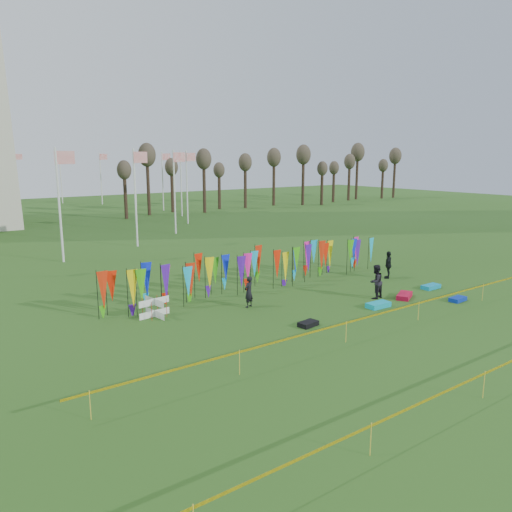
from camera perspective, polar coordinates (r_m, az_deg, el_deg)
ground at (r=23.31m, az=10.06°, el=-7.33°), size 160.00×160.00×0.00m
banner_row at (r=28.16m, az=0.43°, el=-1.10°), size 18.64×0.64×2.21m
caution_tape_near at (r=21.71m, az=13.34°, el=-6.72°), size 26.00×0.02×0.90m
caution_tape_far at (r=18.69m, az=27.26°, el=-10.70°), size 26.00×0.02×0.90m
tree_line at (r=76.27m, az=3.17°, el=10.41°), size 53.92×1.92×7.84m
box_kite at (r=23.85m, az=-11.53°, el=-5.80°), size 0.82×0.82×0.91m
person_left at (r=24.79m, az=-0.84°, el=-4.11°), size 0.69×0.59×1.58m
person_mid at (r=27.02m, az=13.52°, el=-2.86°), size 0.95×0.66×1.82m
person_right at (r=31.66m, az=14.88°, el=-0.98°), size 1.13×1.06×1.70m
kite_bag_turquoise at (r=25.67m, az=13.80°, el=-5.44°), size 1.25×0.65×0.25m
kite_bag_blue at (r=28.02m, az=22.06°, el=-4.59°), size 1.02×0.59×0.21m
kite_bag_red at (r=27.68m, az=16.60°, el=-4.37°), size 1.48×1.17×0.25m
kite_bag_black at (r=22.40m, az=5.99°, el=-7.71°), size 0.97×0.65×0.21m
kite_bag_teal at (r=30.08m, az=19.35°, el=-3.32°), size 1.17×0.57×0.22m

